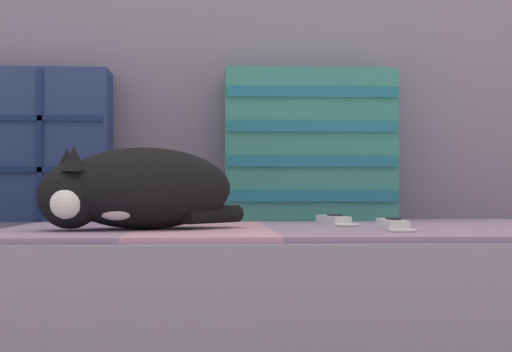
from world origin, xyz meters
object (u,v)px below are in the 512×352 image
Objects in this scene: couch at (204,311)px; game_remote_far at (334,220)px; throw_pillow_quilted at (14,145)px; game_remote_near at (393,225)px; sleeping_cat at (134,190)px; throw_pillow_striped at (309,145)px.

game_remote_far is (0.27, 0.02, 0.19)m from couch.
game_remote_near is (0.80, -0.44, -0.17)m from throw_pillow_quilted.
throw_pillow_quilted is at bearing 151.33° from game_remote_near.
game_remote_far is at bearing 4.17° from couch.
game_remote_near is (0.48, -0.02, -0.06)m from sleeping_cat.
sleeping_cat is at bearing -154.40° from game_remote_far.
sleeping_cat is at bearing -52.57° from throw_pillow_quilted.
game_remote_far is (0.72, -0.22, -0.17)m from throw_pillow_quilted.
game_remote_far is (0.40, 0.19, -0.06)m from sleeping_cat.
couch is at bearing -175.83° from game_remote_far.
throw_pillow_quilted is at bearing 179.96° from throw_pillow_striped.
sleeping_cat is (0.32, -0.42, -0.10)m from throw_pillow_quilted.
sleeping_cat is (-0.38, -0.42, -0.11)m from throw_pillow_striped.
game_remote_near is 0.22m from game_remote_far.
game_remote_far is at bearing -17.34° from throw_pillow_quilted.
throw_pillow_striped reaches higher than throw_pillow_quilted.
sleeping_cat is at bearing 177.80° from game_remote_near.
sleeping_cat is 1.93× the size of game_remote_near.
throw_pillow_quilted reaches higher than couch.
throw_pillow_quilted is 2.29× the size of game_remote_near.
throw_pillow_striped is 2.13× the size of game_remote_far.
throw_pillow_quilted is at bearing 127.43° from sleeping_cat.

